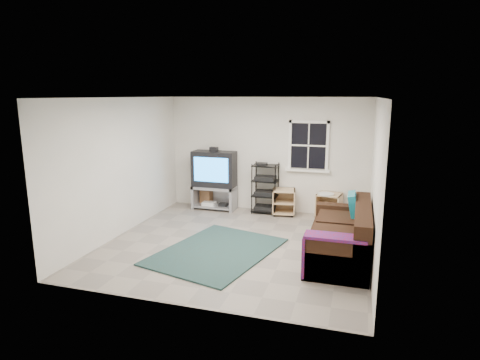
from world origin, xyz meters
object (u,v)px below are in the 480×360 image
(side_table_left, at_px, (284,201))
(sofa, at_px, (342,238))
(tv_unit, at_px, (214,175))
(av_rack, at_px, (265,191))
(side_table_right, at_px, (329,204))

(side_table_left, bearing_deg, sofa, -57.77)
(tv_unit, bearing_deg, side_table_left, 1.64)
(sofa, bearing_deg, av_rack, 129.70)
(sofa, bearing_deg, tv_unit, 144.72)
(av_rack, bearing_deg, side_table_left, 0.33)
(side_table_left, bearing_deg, av_rack, -179.67)
(tv_unit, distance_m, side_table_left, 1.72)
(tv_unit, relative_size, sofa, 0.69)
(tv_unit, xyz_separation_m, sofa, (3.02, -2.14, -0.46))
(tv_unit, bearing_deg, side_table_right, 0.62)
(side_table_right, xyz_separation_m, sofa, (0.38, -2.16, 0.02))
(av_rack, bearing_deg, tv_unit, -177.89)
(av_rack, bearing_deg, sofa, -50.30)
(side_table_left, xyz_separation_m, side_table_right, (1.00, -0.02, 0.01))
(av_rack, distance_m, side_table_left, 0.47)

